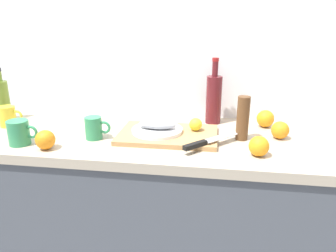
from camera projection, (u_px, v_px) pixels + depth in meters
back_wall at (169, 47)px, 1.62m from camera, size 3.20×0.05×2.50m
kitchen_counter at (159, 221)px, 1.57m from camera, size 2.00×0.60×0.90m
cutting_board at (168, 135)px, 1.40m from camera, size 0.42×0.28×0.02m
white_plate at (158, 130)px, 1.40m from camera, size 0.22×0.22×0.01m
fish_fillet at (158, 125)px, 1.39m from camera, size 0.17×0.07×0.04m
chef_knife at (205, 142)px, 1.27m from camera, size 0.22×0.23×0.02m
lemon_0 at (196, 124)px, 1.41m from camera, size 0.06×0.06×0.06m
olive_oil_bottle at (3, 99)px, 1.62m from camera, size 0.06×0.06×0.26m
wine_bottle at (214, 98)px, 1.55m from camera, size 0.07×0.07×0.31m
coffee_mug_0 at (8, 116)px, 1.53m from camera, size 0.12×0.08×0.10m
coffee_mug_1 at (94, 128)px, 1.37m from camera, size 0.11×0.07×0.10m
coffee_mug_2 at (19, 133)px, 1.31m from camera, size 0.13×0.09×0.10m
orange_0 at (259, 146)px, 1.20m from camera, size 0.08×0.08×0.08m
orange_1 at (265, 119)px, 1.52m from camera, size 0.08×0.08×0.08m
orange_2 at (280, 130)px, 1.37m from camera, size 0.08×0.08×0.08m
orange_3 at (45, 140)px, 1.26m from camera, size 0.08×0.08×0.08m
pepper_mill at (243, 118)px, 1.35m from camera, size 0.05×0.05×0.19m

